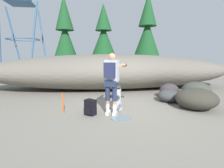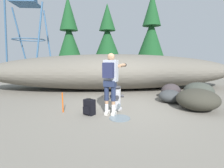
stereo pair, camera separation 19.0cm
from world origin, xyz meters
name	(u,v)px [view 2 (the right image)]	position (x,y,z in m)	size (l,w,h in m)	color
ground_plane	(123,110)	(0.00, 0.00, -0.02)	(56.00, 56.00, 0.04)	slate
dirt_embankment	(113,72)	(0.00, 3.45, 0.87)	(12.64, 3.20, 1.75)	#666056
fire_hydrant	(117,98)	(-0.19, 0.03, 0.37)	(0.44, 0.39, 0.80)	#B2B2B7
hydrant_water_jet	(119,111)	(-0.19, -0.57, 0.15)	(0.56, 0.94, 0.48)	silver
utility_worker	(111,76)	(-0.40, -0.45, 1.09)	(0.76, 1.04, 1.72)	beige
spare_backpack	(89,107)	(-1.01, -0.42, 0.22)	(0.36, 0.36, 0.47)	black
boulder_large	(199,92)	(2.95, 0.79, 0.35)	(1.05, 1.06, 0.70)	#3B3F38
boulder_mid	(170,96)	(1.82, 0.69, 0.22)	(0.80, 0.78, 0.44)	#373A3C
boulder_small	(198,99)	(2.30, -0.22, 0.33)	(1.19, 1.26, 0.66)	#36342B
boulder_outlier	(171,91)	(2.09, 1.23, 0.29)	(0.74, 0.76, 0.58)	#393234
pine_tree_far_left	(69,36)	(-2.97, 8.28, 3.15)	(2.08, 2.08, 6.07)	#47331E
pine_tree_left	(107,35)	(-0.05, 8.77, 3.31)	(2.02, 2.02, 5.72)	#47331E
pine_tree_center	(151,32)	(3.48, 8.58, 3.60)	(2.22, 2.22, 6.60)	#47331E
survey_stake	(63,102)	(-1.80, -0.16, 0.30)	(0.04, 0.04, 0.60)	#E55914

